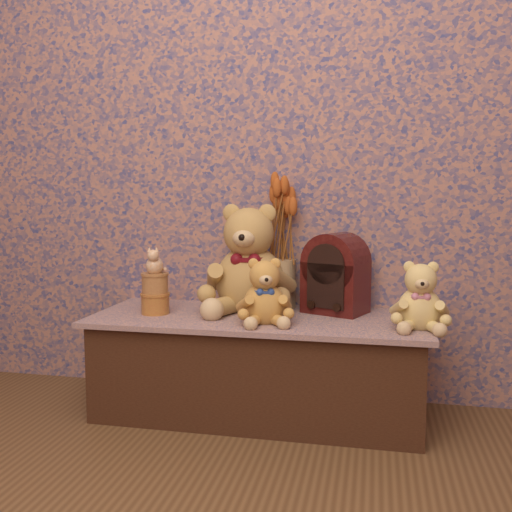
{
  "coord_description": "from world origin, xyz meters",
  "views": [
    {
      "loc": [
        0.44,
        -0.87,
        0.86
      ],
      "look_at": [
        0.0,
        1.2,
        0.63
      ],
      "focal_mm": 39.71,
      "sensor_mm": 36.0,
      "label": 1
    }
  ],
  "objects_px": {
    "cathedral_radio": "(336,273)",
    "cat_figurine": "(154,260)",
    "teddy_large": "(250,254)",
    "teddy_medium": "(264,288)",
    "biscuit_tin_lower": "(155,304)",
    "ceramic_vase": "(281,283)",
    "teddy_small": "(420,292)"
  },
  "relations": [
    {
      "from": "cathedral_radio",
      "to": "biscuit_tin_lower",
      "type": "distance_m",
      "value": 0.73
    },
    {
      "from": "teddy_large",
      "to": "ceramic_vase",
      "type": "distance_m",
      "value": 0.2
    },
    {
      "from": "teddy_medium",
      "to": "teddy_small",
      "type": "xyz_separation_m",
      "value": [
        0.55,
        0.03,
        -0.0
      ]
    },
    {
      "from": "cat_figurine",
      "to": "teddy_small",
      "type": "bearing_deg",
      "value": -12.55
    },
    {
      "from": "teddy_small",
      "to": "teddy_medium",
      "type": "bearing_deg",
      "value": -177.85
    },
    {
      "from": "teddy_medium",
      "to": "ceramic_vase",
      "type": "bearing_deg",
      "value": 70.3
    },
    {
      "from": "teddy_medium",
      "to": "cat_figurine",
      "type": "relative_size",
      "value": 2.36
    },
    {
      "from": "teddy_medium",
      "to": "ceramic_vase",
      "type": "relative_size",
      "value": 1.27
    },
    {
      "from": "cathedral_radio",
      "to": "teddy_small",
      "type": "bearing_deg",
      "value": -11.13
    },
    {
      "from": "teddy_small",
      "to": "ceramic_vase",
      "type": "bearing_deg",
      "value": 153.25
    },
    {
      "from": "biscuit_tin_lower",
      "to": "cat_figurine",
      "type": "distance_m",
      "value": 0.17
    },
    {
      "from": "teddy_large",
      "to": "cat_figurine",
      "type": "distance_m",
      "value": 0.38
    },
    {
      "from": "teddy_medium",
      "to": "teddy_small",
      "type": "distance_m",
      "value": 0.55
    },
    {
      "from": "teddy_small",
      "to": "cat_figurine",
      "type": "xyz_separation_m",
      "value": [
        -1.01,
        0.04,
        0.09
      ]
    },
    {
      "from": "teddy_small",
      "to": "cathedral_radio",
      "type": "relative_size",
      "value": 0.8
    },
    {
      "from": "cathedral_radio",
      "to": "cat_figurine",
      "type": "distance_m",
      "value": 0.72
    },
    {
      "from": "teddy_large",
      "to": "teddy_small",
      "type": "distance_m",
      "value": 0.68
    },
    {
      "from": "teddy_large",
      "to": "teddy_medium",
      "type": "xyz_separation_m",
      "value": [
        0.1,
        -0.2,
        -0.1
      ]
    },
    {
      "from": "cathedral_radio",
      "to": "ceramic_vase",
      "type": "height_order",
      "value": "cathedral_radio"
    },
    {
      "from": "cat_figurine",
      "to": "cathedral_radio",
      "type": "bearing_deg",
      "value": 3.32
    },
    {
      "from": "cathedral_radio",
      "to": "cat_figurine",
      "type": "height_order",
      "value": "cathedral_radio"
    },
    {
      "from": "teddy_small",
      "to": "biscuit_tin_lower",
      "type": "height_order",
      "value": "teddy_small"
    },
    {
      "from": "teddy_small",
      "to": "biscuit_tin_lower",
      "type": "relative_size",
      "value": 2.32
    },
    {
      "from": "teddy_medium",
      "to": "cat_figurine",
      "type": "height_order",
      "value": "cat_figurine"
    },
    {
      "from": "teddy_small",
      "to": "cathedral_radio",
      "type": "bearing_deg",
      "value": 145.5
    },
    {
      "from": "cathedral_radio",
      "to": "biscuit_tin_lower",
      "type": "xyz_separation_m",
      "value": [
        -0.7,
        -0.17,
        -0.12
      ]
    },
    {
      "from": "teddy_medium",
      "to": "cathedral_radio",
      "type": "height_order",
      "value": "cathedral_radio"
    },
    {
      "from": "teddy_large",
      "to": "cathedral_radio",
      "type": "bearing_deg",
      "value": 5.77
    },
    {
      "from": "biscuit_tin_lower",
      "to": "teddy_large",
      "type": "bearing_deg",
      "value": 20.92
    },
    {
      "from": "ceramic_vase",
      "to": "cat_figurine",
      "type": "xyz_separation_m",
      "value": [
        -0.47,
        -0.23,
        0.11
      ]
    },
    {
      "from": "ceramic_vase",
      "to": "cat_figurine",
      "type": "bearing_deg",
      "value": -154.18
    },
    {
      "from": "teddy_large",
      "to": "teddy_medium",
      "type": "height_order",
      "value": "teddy_large"
    }
  ]
}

